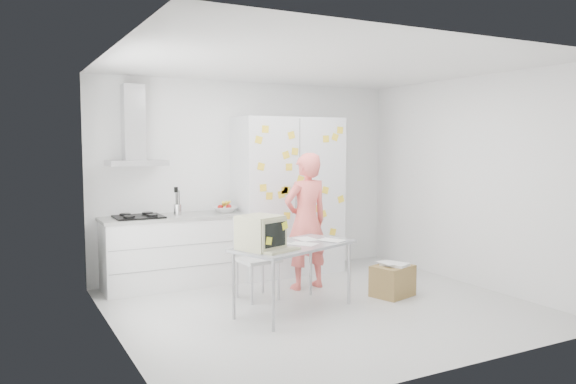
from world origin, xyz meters
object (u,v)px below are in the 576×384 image
chair (254,252)px  cardboard_box (393,280)px  person (306,221)px  desk (274,239)px

chair → cardboard_box: chair is taller
cardboard_box → person: bearing=132.4°
desk → cardboard_box: size_ratio=2.77×
desk → cardboard_box: (1.63, 0.05, -0.64)m
chair → cardboard_box: size_ratio=1.77×
cardboard_box → desk: bearing=-178.2°
person → chair: person is taller
person → chair: size_ratio=1.77×
desk → chair: (0.13, 0.78, -0.28)m
person → desk: size_ratio=1.13×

